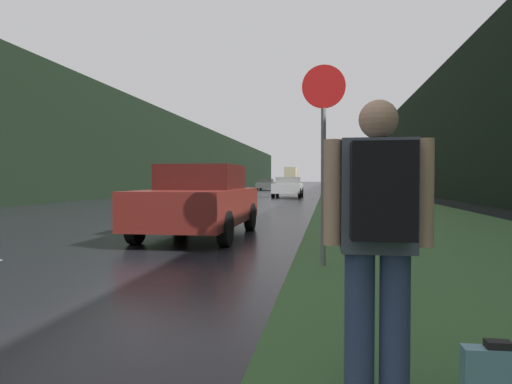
{
  "coord_description": "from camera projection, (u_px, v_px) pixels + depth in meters",
  "views": [
    {
      "loc": [
        5.08,
        0.93,
        1.26
      ],
      "look_at": [
        2.79,
        15.5,
        0.86
      ],
      "focal_mm": 32.0,
      "sensor_mm": 36.0,
      "label": 1
    }
  ],
  "objects": [
    {
      "name": "lane_stripe_c",
      "position": [
        141.0,
        225.0,
        12.57
      ],
      "size": [
        0.12,
        3.0,
        0.01
      ],
      "primitive_type": "cube",
      "color": "silver",
      "rests_on": "ground_plane"
    },
    {
      "name": "car_passing_near",
      "position": [
        200.0,
        201.0,
        10.14
      ],
      "size": [
        1.99,
        4.5,
        1.59
      ],
      "rotation": [
        0.0,
        0.0,
        3.14
      ],
      "color": "maroon",
      "rests_on": "ground_plane"
    },
    {
      "name": "lane_stripe_d",
      "position": [
        207.0,
        209.0,
        19.48
      ],
      "size": [
        0.12,
        3.0,
        0.01
      ],
      "primitive_type": "cube",
      "color": "silver",
      "rests_on": "ground_plane"
    },
    {
      "name": "hitchhiker_with_backpack",
      "position": [
        378.0,
        232.0,
        2.46
      ],
      "size": [
        0.59,
        0.41,
        1.69
      ],
      "rotation": [
        0.0,
        0.0,
        0.01
      ],
      "color": "navy",
      "rests_on": "ground_plane"
    },
    {
      "name": "stop_sign",
      "position": [
        323.0,
        146.0,
        6.54
      ],
      "size": [
        0.62,
        0.07,
        2.9
      ],
      "color": "slate",
      "rests_on": "ground_plane"
    },
    {
      "name": "grass_verge",
      "position": [
        357.0,
        195.0,
        38.23
      ],
      "size": [
        6.0,
        240.0,
        0.02
      ],
      "primitive_type": "cube",
      "color": "#33562D",
      "rests_on": "ground_plane"
    },
    {
      "name": "delivery_truck",
      "position": [
        291.0,
        176.0,
        93.27
      ],
      "size": [
        2.46,
        7.25,
        3.78
      ],
      "color": "#6E684F",
      "rests_on": "ground_plane"
    },
    {
      "name": "treeline_near_side",
      "position": [
        411.0,
        149.0,
        47.05
      ],
      "size": [
        2.0,
        140.0,
        8.89
      ],
      "primitive_type": "cube",
      "color": "black",
      "rests_on": "ground_plane"
    },
    {
      "name": "car_oncoming",
      "position": [
        266.0,
        184.0,
        55.29
      ],
      "size": [
        1.98,
        4.76,
        1.38
      ],
      "color": "#4C514C",
      "rests_on": "ground_plane"
    },
    {
      "name": "treeline_far_side",
      "position": [
        186.0,
        157.0,
        50.81
      ],
      "size": [
        2.0,
        140.0,
        7.64
      ],
      "primitive_type": "cube",
      "color": "black",
      "rests_on": "ground_plane"
    },
    {
      "name": "car_passing_far",
      "position": [
        288.0,
        187.0,
        32.71
      ],
      "size": [
        2.03,
        4.36,
        1.44
      ],
      "rotation": [
        0.0,
        0.0,
        3.14
      ],
      "color": "#BCBCBC",
      "rests_on": "ground_plane"
    },
    {
      "name": "suitcase",
      "position": [
        498.0,
        381.0,
        2.43
      ],
      "size": [
        0.36,
        0.11,
        0.4
      ],
      "rotation": [
        0.0,
        0.0,
        0.01
      ],
      "color": "#6093A8",
      "rests_on": "ground_plane"
    }
  ]
}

